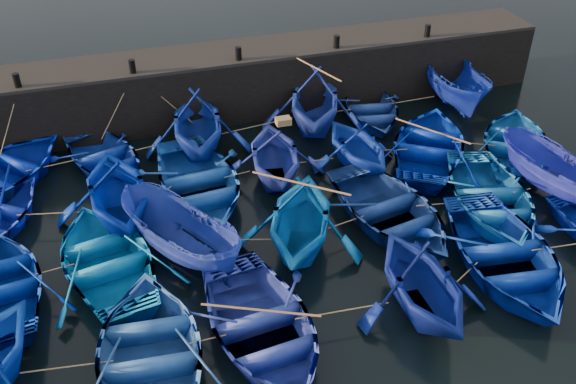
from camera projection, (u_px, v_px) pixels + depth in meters
name	position (u px, v px, depth m)	size (l,w,h in m)	color
ground	(321.00, 272.00, 18.58)	(120.00, 120.00, 0.00)	black
quay_wall	(235.00, 83.00, 26.07)	(26.00, 2.50, 2.50)	black
quay_top	(233.00, 52.00, 25.32)	(26.00, 2.50, 0.12)	black
bollard_0	(17.00, 80.00, 22.50)	(0.24, 0.24, 0.50)	black
bollard_1	(132.00, 66.00, 23.47)	(0.24, 0.24, 0.50)	black
bollard_2	(238.00, 54.00, 24.44)	(0.24, 0.24, 0.50)	black
bollard_3	(337.00, 42.00, 25.40)	(0.24, 0.24, 0.50)	black
bollard_4	(428.00, 31.00, 26.37)	(0.24, 0.24, 0.50)	black
boat_1	(104.00, 157.00, 22.83)	(3.25, 4.55, 0.94)	#0E2E97
boat_2	(197.00, 122.00, 23.46)	(3.96, 4.60, 2.42)	#122E9A
boat_3	(314.00, 99.00, 24.89)	(4.12, 4.78, 2.51)	#2039AE
boat_4	(371.00, 109.00, 25.91)	(3.15, 4.41, 0.91)	navy
boat_5	(455.00, 84.00, 26.57)	(1.91, 5.07, 1.96)	navy
boat_7	(117.00, 189.00, 19.90)	(3.99, 4.63, 2.44)	#00229C
boat_8	(198.00, 181.00, 21.41)	(3.94, 5.50, 1.14)	blue
boat_9	(275.00, 153.00, 21.87)	(3.58, 4.16, 2.19)	navy
boat_10	(358.00, 144.00, 22.62)	(3.18, 3.69, 1.94)	#0E32B1
boat_11	(430.00, 145.00, 23.35)	(3.89, 5.44, 1.13)	#001F97
boat_12	(516.00, 143.00, 23.59)	(3.58, 5.00, 1.04)	#0D539F
boat_13	(0.00, 283.00, 17.49)	(3.49, 4.87, 1.01)	navy
boat_14	(107.00, 258.00, 18.26)	(3.74, 5.23, 1.09)	blue
boat_15	(180.00, 237.00, 18.51)	(1.72, 4.56, 1.76)	navy
boat_16	(300.00, 217.00, 18.80)	(3.84, 4.46, 2.35)	#055CB8
boat_17	(390.00, 211.00, 20.09)	(3.87, 5.41, 1.12)	navy
boat_18	(490.00, 197.00, 20.70)	(3.78, 5.28, 1.10)	#1261B4
boat_19	(556.00, 176.00, 21.13)	(1.71, 4.53, 1.75)	#1E28A6
boat_21	(151.00, 352.00, 15.42)	(3.91, 5.47, 1.13)	#21529F
boat_22	(261.00, 327.00, 16.10)	(3.84, 5.36, 1.11)	#2739A0
boat_23	(422.00, 280.00, 16.70)	(3.58, 4.15, 2.18)	navy
boat_24	(505.00, 255.00, 18.29)	(4.07, 5.68, 1.18)	#0931A3
wooden_crate	(283.00, 121.00, 21.25)	(0.49, 0.35, 0.23)	olive
mooring_ropes	(266.00, 160.00, 21.94)	(17.92, 11.75, 2.10)	tan
loose_oars	(335.00, 159.00, 20.26)	(10.48, 12.30, 1.46)	#99724C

